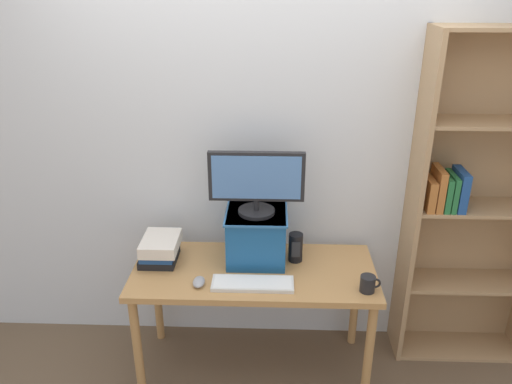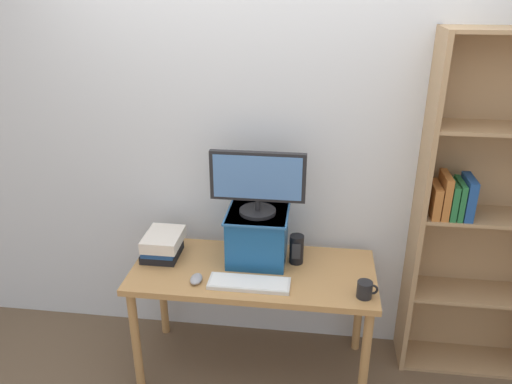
{
  "view_description": "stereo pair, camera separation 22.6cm",
  "coord_description": "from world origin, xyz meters",
  "px_view_note": "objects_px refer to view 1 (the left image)",
  "views": [
    {
      "loc": [
        0.1,
        -2.4,
        2.23
      ],
      "look_at": [
        0.01,
        0.05,
        1.16
      ],
      "focal_mm": 35.0,
      "sensor_mm": 36.0,
      "label": 1
    },
    {
      "loc": [
        0.32,
        -2.38,
        2.23
      ],
      "look_at": [
        0.01,
        0.05,
        1.16
      ],
      "focal_mm": 35.0,
      "sensor_mm": 36.0,
      "label": 2
    }
  ],
  "objects_px": {
    "computer_monitor": "(256,181)",
    "keyboard": "(252,284)",
    "bookshelf_unit": "(476,204)",
    "riser_box": "(256,235)",
    "computer_mouse": "(199,282)",
    "book_stack": "(160,249)",
    "desk_speaker": "(296,247)",
    "desk": "(254,282)",
    "coffee_mug": "(368,284)"
  },
  "relations": [
    {
      "from": "bookshelf_unit",
      "to": "computer_mouse",
      "type": "relative_size",
      "value": 19.21
    },
    {
      "from": "bookshelf_unit",
      "to": "desk_speaker",
      "type": "height_order",
      "value": "bookshelf_unit"
    },
    {
      "from": "computer_monitor",
      "to": "bookshelf_unit",
      "type": "bearing_deg",
      "value": 5.98
    },
    {
      "from": "riser_box",
      "to": "computer_mouse",
      "type": "bearing_deg",
      "value": -136.72
    },
    {
      "from": "keyboard",
      "to": "coffee_mug",
      "type": "distance_m",
      "value": 0.61
    },
    {
      "from": "computer_monitor",
      "to": "desk",
      "type": "bearing_deg",
      "value": -95.09
    },
    {
      "from": "keyboard",
      "to": "desk_speaker",
      "type": "distance_m",
      "value": 0.36
    },
    {
      "from": "coffee_mug",
      "to": "keyboard",
      "type": "bearing_deg",
      "value": 177.32
    },
    {
      "from": "computer_monitor",
      "to": "keyboard",
      "type": "height_order",
      "value": "computer_monitor"
    },
    {
      "from": "keyboard",
      "to": "book_stack",
      "type": "distance_m",
      "value": 0.59
    },
    {
      "from": "desk",
      "to": "desk_speaker",
      "type": "xyz_separation_m",
      "value": [
        0.24,
        0.11,
        0.17
      ]
    },
    {
      "from": "bookshelf_unit",
      "to": "computer_monitor",
      "type": "xyz_separation_m",
      "value": [
        -1.26,
        -0.13,
        0.18
      ]
    },
    {
      "from": "riser_box",
      "to": "book_stack",
      "type": "relative_size",
      "value": 1.31
    },
    {
      "from": "computer_monitor",
      "to": "book_stack",
      "type": "relative_size",
      "value": 1.98
    },
    {
      "from": "bookshelf_unit",
      "to": "coffee_mug",
      "type": "bearing_deg",
      "value": -146.86
    },
    {
      "from": "computer_mouse",
      "to": "coffee_mug",
      "type": "distance_m",
      "value": 0.89
    },
    {
      "from": "desk",
      "to": "keyboard",
      "type": "relative_size",
      "value": 3.13
    },
    {
      "from": "desk_speaker",
      "to": "computer_mouse",
      "type": "bearing_deg",
      "value": -152.73
    },
    {
      "from": "bookshelf_unit",
      "to": "coffee_mug",
      "type": "xyz_separation_m",
      "value": [
        -0.67,
        -0.44,
        -0.27
      ]
    },
    {
      "from": "keyboard",
      "to": "book_stack",
      "type": "xyz_separation_m",
      "value": [
        -0.54,
        0.23,
        0.06
      ]
    },
    {
      "from": "riser_box",
      "to": "desk_speaker",
      "type": "height_order",
      "value": "riser_box"
    },
    {
      "from": "bookshelf_unit",
      "to": "book_stack",
      "type": "distance_m",
      "value": 1.84
    },
    {
      "from": "bookshelf_unit",
      "to": "computer_monitor",
      "type": "distance_m",
      "value": 1.28
    },
    {
      "from": "desk",
      "to": "computer_mouse",
      "type": "bearing_deg",
      "value": -150.26
    },
    {
      "from": "desk",
      "to": "coffee_mug",
      "type": "distance_m",
      "value": 0.65
    },
    {
      "from": "book_stack",
      "to": "riser_box",
      "type": "bearing_deg",
      "value": 4.39
    },
    {
      "from": "book_stack",
      "to": "keyboard",
      "type": "bearing_deg",
      "value": -23.43
    },
    {
      "from": "book_stack",
      "to": "desk_speaker",
      "type": "relative_size",
      "value": 1.55
    },
    {
      "from": "book_stack",
      "to": "desk_speaker",
      "type": "bearing_deg",
      "value": 2.34
    },
    {
      "from": "keyboard",
      "to": "computer_mouse",
      "type": "xyz_separation_m",
      "value": [
        -0.29,
        -0.0,
        0.01
      ]
    },
    {
      "from": "riser_box",
      "to": "desk_speaker",
      "type": "xyz_separation_m",
      "value": [
        0.23,
        -0.01,
        -0.07
      ]
    },
    {
      "from": "desk",
      "to": "book_stack",
      "type": "distance_m",
      "value": 0.57
    },
    {
      "from": "computer_mouse",
      "to": "coffee_mug",
      "type": "relative_size",
      "value": 0.95
    },
    {
      "from": "coffee_mug",
      "to": "desk_speaker",
      "type": "distance_m",
      "value": 0.47
    },
    {
      "from": "keyboard",
      "to": "desk_speaker",
      "type": "bearing_deg",
      "value": 48.19
    },
    {
      "from": "desk_speaker",
      "to": "book_stack",
      "type": "bearing_deg",
      "value": -177.66
    },
    {
      "from": "riser_box",
      "to": "coffee_mug",
      "type": "height_order",
      "value": "riser_box"
    },
    {
      "from": "keyboard",
      "to": "book_stack",
      "type": "height_order",
      "value": "book_stack"
    },
    {
      "from": "riser_box",
      "to": "computer_mouse",
      "type": "relative_size",
      "value": 3.35
    },
    {
      "from": "bookshelf_unit",
      "to": "book_stack",
      "type": "bearing_deg",
      "value": -174.55
    },
    {
      "from": "desk_speaker",
      "to": "desk",
      "type": "bearing_deg",
      "value": -155.9
    },
    {
      "from": "keyboard",
      "to": "coffee_mug",
      "type": "relative_size",
      "value": 4.01
    },
    {
      "from": "computer_monitor",
      "to": "book_stack",
      "type": "height_order",
      "value": "computer_monitor"
    },
    {
      "from": "desk",
      "to": "computer_monitor",
      "type": "distance_m",
      "value": 0.58
    },
    {
      "from": "computer_monitor",
      "to": "computer_mouse",
      "type": "distance_m",
      "value": 0.62
    },
    {
      "from": "desk",
      "to": "desk_speaker",
      "type": "relative_size",
      "value": 7.98
    },
    {
      "from": "riser_box",
      "to": "computer_monitor",
      "type": "relative_size",
      "value": 0.66
    },
    {
      "from": "riser_box",
      "to": "coffee_mug",
      "type": "relative_size",
      "value": 3.19
    },
    {
      "from": "keyboard",
      "to": "desk_speaker",
      "type": "height_order",
      "value": "desk_speaker"
    },
    {
      "from": "desk",
      "to": "computer_mouse",
      "type": "relative_size",
      "value": 13.15
    }
  ]
}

